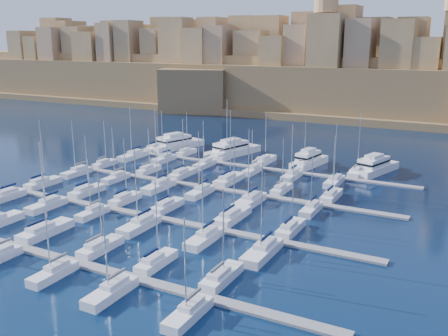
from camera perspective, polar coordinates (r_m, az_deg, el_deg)
The scene contains 53 objects.
ground at distance 105.38m, azimuth -3.60°, elevation -3.85°, with size 600.00×600.00×0.00m, color black.
pontoon_near at distance 80.33m, azimuth -16.51°, elevation -10.33°, with size 84.00×2.00×0.40m, color slate.
pontoon_mid_near at distance 95.86m, azimuth -7.35°, elevation -5.71°, with size 84.00×2.00×0.40m, color slate.
pontoon_mid_far at distance 113.56m, azimuth -0.98°, elevation -2.36°, with size 84.00×2.00×0.40m, color slate.
pontoon_far at distance 132.55m, azimuth 3.60°, elevation 0.08°, with size 84.00×2.00×0.40m, color slate.
sailboat_2 at distance 92.96m, azimuth -19.77°, elevation -6.76°, with size 3.19×10.65×16.77m.
sailboat_3 at distance 83.52m, azimuth -13.98°, elevation -8.77°, with size 2.62×8.75×13.51m.
sailboat_4 at distance 76.87m, azimuth -7.78°, elevation -10.56°, with size 2.47×8.24×13.67m.
sailboat_5 at distance 71.78m, azimuth -0.28°, elevation -12.31°, with size 2.64×8.80×13.76m.
sailboat_9 at distance 76.80m, azimuth -18.88°, elevation -11.30°, with size 2.40×8.00×10.84m.
sailboat_10 at distance 69.63m, azimuth -12.77°, elevation -13.62°, with size 2.65×8.83×12.09m.
sailboat_11 at distance 63.48m, azimuth -4.07°, elevation -16.21°, with size 2.52×8.41×13.52m.
sailboat_12 at distance 123.29m, azimuth -20.00°, elevation -1.62°, with size 2.79×9.28×15.78m.
sailboat_13 at distance 113.91m, azimuth -15.42°, elevation -2.56°, with size 2.76×9.22×13.45m.
sailboat_14 at distance 106.55m, azimuth -11.23°, elevation -3.48°, with size 2.47×8.25×13.85m.
sailboat_15 at distance 100.81m, azimuth -6.52°, elevation -4.33°, with size 2.65×8.83×14.44m.
sailboat_16 at distance 94.52m, azimuth 0.96°, elevation -5.52°, with size 3.12×10.39×16.36m.
sailboat_17 at distance 89.48m, azimuth 7.62°, elevation -6.86°, with size 2.66×8.86×12.61m.
sailboat_18 at distance 115.75m, azimuth -23.89°, elevation -3.02°, with size 3.01×10.05×15.36m.
sailboat_19 at distance 106.91m, azimuth -19.58°, elevation -4.00°, with size 2.76×9.21×14.00m.
sailboat_20 at distance 99.69m, azimuth -14.77°, elevation -4.97°, with size 2.28×7.61×11.76m.
sailboat_21 at distance 91.47m, azimuth -9.59°, elevation -6.43°, with size 2.95×9.84×15.15m.
sailboat_22 at distance 84.66m, azimuth -2.23°, elevation -8.00°, with size 2.83×9.44×13.43m.
sailboat_23 at distance 79.74m, azimuth 4.42°, elevation -9.48°, with size 3.16×10.53×15.79m.
sailboat_24 at distance 137.73m, azimuth -13.45°, elevation 0.48°, with size 2.35×7.83×12.53m.
sailboat_25 at distance 129.08m, azimuth -8.63°, elevation -0.21°, with size 2.42×8.07×11.59m.
sailboat_26 at distance 124.26m, azimuth -4.78°, elevation -0.66°, with size 2.87×9.58×14.73m.
sailboat_27 at distance 118.58m, azimuth 0.58°, elevation -1.33°, with size 3.23×10.76×17.65m.
sailboat_28 at distance 111.99m, azimuth 6.57°, elevation -2.42°, with size 2.40×8.02×12.40m.
sailboat_29 at distance 109.04m, azimuth 12.17°, elevation -3.11°, with size 2.66×8.87×14.03m.
sailboat_30 at distance 130.69m, azimuth -16.45°, elevation -0.45°, with size 2.69×8.96×14.13m.
sailboat_31 at distance 123.00m, azimuth -12.23°, elevation -1.11°, with size 2.45×8.15×13.38m.
sailboat_32 at distance 114.41m, azimuth -7.44°, elevation -2.06°, with size 3.04×10.14×15.58m.
sailboat_33 at distance 109.34m, azimuth -2.70°, elevation -2.74°, with size 2.68×8.93×14.56m.
sailboat_34 at distance 103.10m, azimuth 2.94°, elevation -3.81°, with size 3.25×10.84×16.22m.
sailboat_35 at distance 99.93m, azimuth 9.95°, elevation -4.65°, with size 2.44×8.15×11.81m.
sailboat_36 at distance 154.45m, azimuth -7.90°, elevation 2.25°, with size 2.55×8.50×13.11m.
sailboat_37 at distance 147.99m, azimuth -4.32°, elevation 1.81°, with size 2.42×8.07×13.07m.
sailboat_38 at distance 142.86m, azimuth 0.21°, elevation 1.41°, with size 3.14×10.48×17.16m.
sailboat_39 at distance 137.81m, azimuth 4.63°, elevation 0.87°, with size 3.11×10.35×14.52m.
sailboat_40 at distance 133.32m, azimuth 9.06°, elevation 0.25°, with size 2.74×9.14×13.08m.
sailboat_41 at distance 129.78m, azimuth 14.92°, elevation -0.44°, with size 2.79×9.30×15.98m.
sailboat_42 at distance 145.30m, azimuth -10.33°, elevation 1.39°, with size 3.20×10.67×15.46m.
sailboat_43 at distance 140.14m, azimuth -6.88°, elevation 1.03°, with size 2.68×8.93×14.57m.
sailboat_44 at distance 133.44m, azimuth -2.23°, elevation 0.44°, with size 2.60×8.67×12.85m.
sailboat_45 at distance 127.46m, azimuth 3.29°, elevation -0.26°, with size 2.44×8.14×11.55m.
sailboat_46 at distance 123.20m, azimuth 7.77°, elevation -0.88°, with size 2.68×8.92×13.70m.
sailboat_47 at distance 119.97m, azimuth 12.50°, elevation -1.51°, with size 2.79×9.31×14.93m.
motor_yacht_a at distance 156.36m, azimuth -5.57°, elevation 2.84°, with size 10.73×19.62×5.25m.
motor_yacht_b at distance 146.73m, azimuth 0.94°, elevation 2.14°, with size 10.53×19.89×5.25m.
motor_yacht_c at distance 135.61m, azimuth 9.67°, elevation 0.90°, with size 6.64×14.76×5.25m.
motor_yacht_d at distance 132.69m, azimuth 16.81°, elevation 0.18°, with size 9.65×17.46×5.25m.
fortified_city at distance 246.85m, azimuth 15.66°, elevation 9.70°, with size 460.00×108.95×59.52m.
Camera 1 is at (52.40, -85.22, 33.10)m, focal length 40.00 mm.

